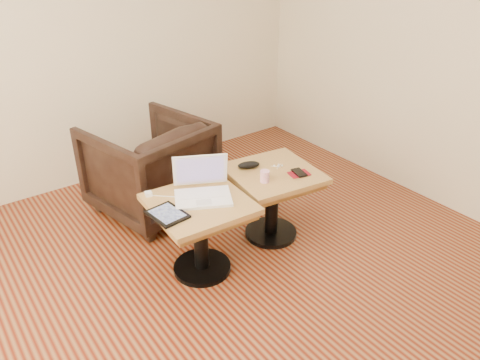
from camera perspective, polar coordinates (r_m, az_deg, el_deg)
room_shell at (r=2.11m, az=-1.90°, el=8.71°), size 4.52×4.52×2.71m
side_table_left at (r=3.03m, az=-4.92°, el=-4.80°), size 0.63×0.63×0.54m
side_table_right at (r=3.38m, az=3.98°, el=-0.96°), size 0.67×0.67×0.54m
laptop at (r=3.00m, az=-4.64°, el=-1.05°), size 0.45×0.43×0.25m
tablet at (r=2.84m, az=-8.87°, el=-4.16°), size 0.21×0.25×0.02m
charging_adapter at (r=3.06m, az=-11.09°, el=-1.66°), size 0.05×0.05×0.03m
glasses_case at (r=3.34m, az=1.06°, el=1.85°), size 0.18×0.12×0.05m
striped_cup at (r=3.16m, az=3.04°, el=0.45°), size 0.07×0.07×0.08m
earbuds_tangle at (r=3.38m, az=4.68°, el=1.76°), size 0.08×0.05×0.01m
phone_on_sleeve at (r=3.29m, az=7.22°, el=0.84°), size 0.16×0.14×0.02m
armchair at (r=3.79m, az=-10.95°, el=1.56°), size 0.98×1.00×0.76m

